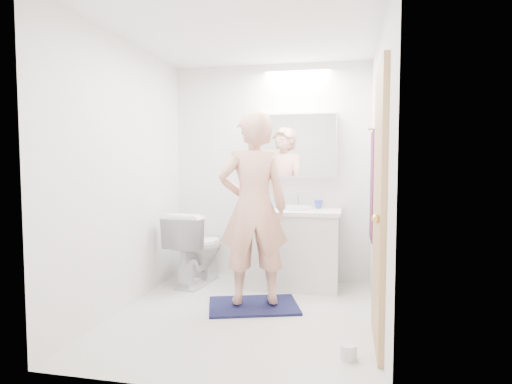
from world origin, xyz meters
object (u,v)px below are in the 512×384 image
(toilet, at_px, (197,247))
(person, at_px, (253,208))
(medicine_cabinet, at_px, (296,145))
(toilet_paper_roll, at_px, (349,352))
(soap_bottle_b, at_px, (277,200))
(toothbrush_cup, at_px, (319,204))
(vanity_cabinet, at_px, (295,250))
(soap_bottle_a, at_px, (266,198))

(toilet, bearing_deg, person, 148.88)
(medicine_cabinet, xyz_separation_m, toilet_paper_roll, (0.58, -1.83, -1.45))
(toilet, xyz_separation_m, soap_bottle_b, (0.83, 0.30, 0.50))
(toilet, bearing_deg, toilet_paper_roll, 145.02)
(toilet, distance_m, toothbrush_cup, 1.40)
(medicine_cabinet, bearing_deg, soap_bottle_b, -171.77)
(toothbrush_cup, distance_m, toilet_paper_roll, 1.99)
(toilet, height_order, person, person)
(toilet, bearing_deg, vanity_cabinet, -165.78)
(soap_bottle_a, xyz_separation_m, toothbrush_cup, (0.57, 0.01, -0.06))
(soap_bottle_a, relative_size, soap_bottle_b, 1.31)
(medicine_cabinet, bearing_deg, toilet, -162.59)
(toilet_paper_roll, bearing_deg, soap_bottle_a, 116.84)
(medicine_cabinet, distance_m, toilet_paper_roll, 2.41)
(soap_bottle_a, xyz_separation_m, toilet_paper_roll, (0.90, -1.77, -0.87))
(toothbrush_cup, bearing_deg, person, -119.99)
(toilet, distance_m, soap_bottle_a, 0.93)
(person, height_order, toothbrush_cup, person)
(soap_bottle_b, distance_m, toilet_paper_roll, 2.14)
(toilet, relative_size, person, 0.46)
(toothbrush_cup, height_order, toilet_paper_roll, toothbrush_cup)
(medicine_cabinet, height_order, soap_bottle_b, medicine_cabinet)
(vanity_cabinet, distance_m, toilet, 1.06)
(vanity_cabinet, distance_m, toothbrush_cup, 0.55)
(medicine_cabinet, xyz_separation_m, soap_bottle_b, (-0.21, -0.03, -0.60))
(person, xyz_separation_m, toothbrush_cup, (0.52, 0.90, -0.04))
(toothbrush_cup, bearing_deg, toilet_paper_roll, -79.61)
(medicine_cabinet, bearing_deg, vanity_cabinet, -84.20)
(person, distance_m, soap_bottle_a, 0.89)
(medicine_cabinet, relative_size, toilet, 1.11)
(toilet_paper_roll, bearing_deg, toothbrush_cup, 100.39)
(vanity_cabinet, height_order, medicine_cabinet, medicine_cabinet)
(toilet, xyz_separation_m, soap_bottle_a, (0.72, 0.27, 0.53))
(vanity_cabinet, bearing_deg, toilet_paper_roll, -71.03)
(soap_bottle_a, bearing_deg, medicine_cabinet, 10.70)
(toilet_paper_roll, bearing_deg, person, 133.87)
(soap_bottle_b, relative_size, toilet_paper_roll, 1.44)
(soap_bottle_b, distance_m, toothbrush_cup, 0.46)
(person, relative_size, soap_bottle_b, 10.87)
(person, bearing_deg, toilet_paper_roll, 116.26)
(toilet_paper_roll, bearing_deg, medicine_cabinet, 107.53)
(vanity_cabinet, relative_size, soap_bottle_b, 5.70)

